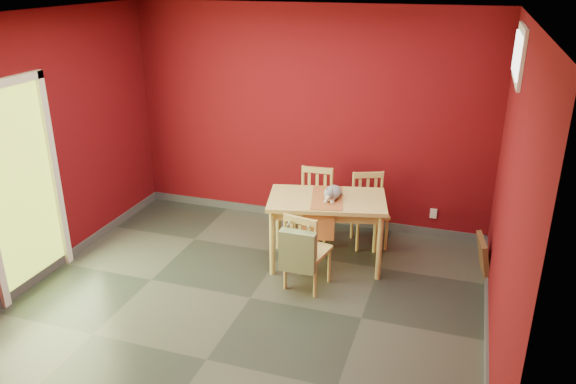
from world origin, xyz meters
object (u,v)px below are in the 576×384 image
(dining_table, at_px, (327,207))
(chair_far_left, at_px, (314,204))
(tote_bag, at_px, (298,251))
(cat, at_px, (333,190))
(picture_frame, at_px, (483,257))
(chair_far_right, at_px, (369,209))
(chair_near, at_px, (306,250))

(dining_table, distance_m, chair_far_left, 0.66)
(chair_far_left, xyz_separation_m, tote_bag, (0.20, -1.31, 0.07))
(tote_bag, xyz_separation_m, cat, (0.14, 0.78, 0.36))
(picture_frame, bearing_deg, cat, -171.79)
(chair_far_right, relative_size, chair_near, 1.01)
(tote_bag, distance_m, picture_frame, 2.04)
(chair_far_right, height_order, cat, cat)
(chair_far_left, height_order, picture_frame, chair_far_left)
(chair_far_right, bearing_deg, chair_far_left, -171.40)
(chair_far_right, distance_m, picture_frame, 1.38)
(chair_far_left, bearing_deg, chair_near, -78.77)
(chair_far_right, relative_size, cat, 2.29)
(picture_frame, bearing_deg, chair_far_right, 163.14)
(chair_far_right, bearing_deg, tote_bag, -107.44)
(chair_far_left, bearing_deg, tote_bag, -81.49)
(dining_table, bearing_deg, picture_frame, 8.36)
(chair_near, xyz_separation_m, picture_frame, (1.72, 0.81, -0.21))
(chair_near, relative_size, cat, 2.27)
(dining_table, relative_size, picture_frame, 3.05)
(chair_near, bearing_deg, picture_frame, 25.06)
(chair_far_left, distance_m, picture_frame, 1.98)
(dining_table, xyz_separation_m, chair_far_right, (0.35, 0.64, -0.25))
(dining_table, relative_size, tote_bag, 2.78)
(dining_table, xyz_separation_m, tote_bag, (-0.09, -0.77, -0.17))
(chair_far_right, distance_m, cat, 0.82)
(dining_table, bearing_deg, chair_near, -96.75)
(chair_far_right, height_order, chair_near, chair_far_right)
(chair_far_left, bearing_deg, picture_frame, -8.75)
(dining_table, relative_size, chair_near, 1.63)
(chair_far_left, distance_m, chair_near, 1.13)
(cat, bearing_deg, chair_near, -131.60)
(picture_frame, bearing_deg, chair_far_left, 171.25)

